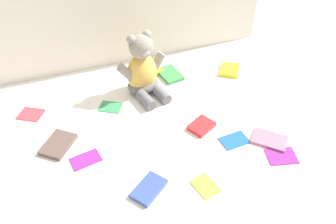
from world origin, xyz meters
The scene contains 17 objects.
ground_plane centered at (0.00, 0.00, 0.00)m, with size 3.20×3.20×0.00m, color silver.
backdrop_drape centered at (0.00, 0.48, 0.31)m, with size 1.44×0.03×0.63m, color silver.
teddy_bear centered at (-0.02, 0.19, 0.11)m, with size 0.25×0.24×0.29m.
book_case_0 centered at (-0.53, 0.20, 0.00)m, with size 0.08×0.10×0.01m, color #C33B47.
book_case_1 centered at (0.06, 0.31, 0.01)m, with size 0.07×0.11×0.02m, color gold.
book_case_2 centered at (-0.17, -0.36, 0.01)m, with size 0.08×0.13×0.02m, color #3750A9.
book_case_3 centered at (-0.35, -0.14, 0.00)m, with size 0.07×0.11×0.01m, color #882890.
book_case_4 centered at (0.19, -0.06, 0.00)m, with size 0.09×0.10×0.01m, color gray.
book_case_5 centered at (0.02, -0.41, 0.00)m, with size 0.07×0.09×0.01m, color yellow.
book_case_6 centered at (-0.44, -0.03, 0.01)m, with size 0.10×0.14×0.02m, color brown.
book_case_7 centered at (-0.20, 0.13, 0.00)m, with size 0.07×0.10×0.01m, color #388A57.
book_case_8 centered at (0.13, -0.13, 0.01)m, with size 0.08×0.10×0.02m, color red.
book_case_9 centered at (0.43, 0.19, 0.01)m, with size 0.09×0.11×0.02m, color yellow.
book_case_10 centered at (0.35, -0.30, 0.01)m, with size 0.09×0.13×0.01m, color #BB6F88.
book_case_11 centered at (0.14, 0.26, 0.01)m, with size 0.09×0.14×0.02m, color #3D964A.
book_case_12 centered at (0.35, -0.38, 0.00)m, with size 0.09×0.11×0.01m, color #8A2A8E.
book_case_13 centered at (0.22, -0.25, 0.00)m, with size 0.08×0.11×0.01m, color #2361A3.
Camera 1 is at (-0.36, -1.07, 1.00)m, focal length 37.04 mm.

